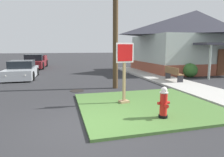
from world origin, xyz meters
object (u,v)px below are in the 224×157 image
(manhole_cover, at_px, (77,91))
(street_bench, at_px, (173,73))
(fire_hydrant, at_px, (164,103))
(stop_sign, at_px, (124,74))
(pickup_truck_maroon, at_px, (36,62))
(parked_sedan_silver, at_px, (22,71))

(manhole_cover, height_order, street_bench, street_bench)
(fire_hydrant, height_order, manhole_cover, fire_hydrant)
(stop_sign, relative_size, manhole_cover, 3.23)
(fire_hydrant, xyz_separation_m, manhole_cover, (-2.16, 4.74, -0.52))
(pickup_truck_maroon, bearing_deg, fire_hydrant, -72.33)
(parked_sedan_silver, height_order, pickup_truck_maroon, pickup_truck_maroon)
(fire_hydrant, height_order, pickup_truck_maroon, pickup_truck_maroon)
(stop_sign, height_order, manhole_cover, stop_sign)
(stop_sign, height_order, pickup_truck_maroon, stop_sign)
(parked_sedan_silver, relative_size, street_bench, 2.52)
(stop_sign, xyz_separation_m, street_bench, (4.54, 3.89, -0.59))
(parked_sedan_silver, distance_m, street_bench, 10.46)
(parked_sedan_silver, relative_size, pickup_truck_maroon, 0.77)
(pickup_truck_maroon, bearing_deg, street_bench, -50.77)
(parked_sedan_silver, bearing_deg, street_bench, -24.24)
(fire_hydrant, bearing_deg, pickup_truck_maroon, 107.67)
(pickup_truck_maroon, distance_m, street_bench, 14.91)
(manhole_cover, relative_size, parked_sedan_silver, 0.17)
(fire_hydrant, xyz_separation_m, pickup_truck_maroon, (-5.51, 17.28, 0.09))
(parked_sedan_silver, bearing_deg, stop_sign, -58.60)
(fire_hydrant, height_order, stop_sign, stop_sign)
(stop_sign, xyz_separation_m, pickup_truck_maroon, (-4.88, 15.44, -0.57))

